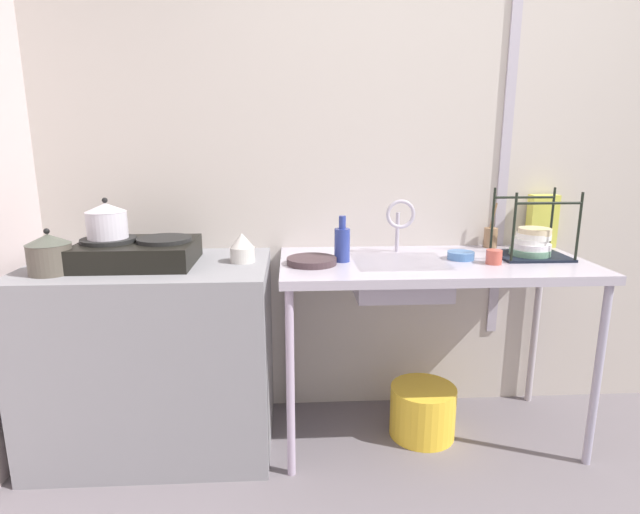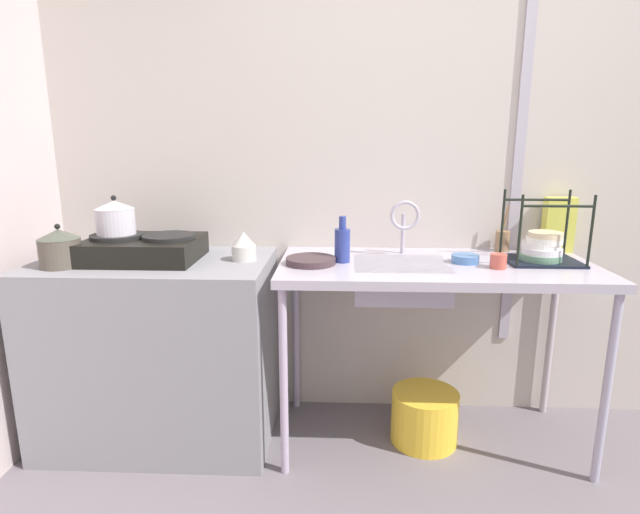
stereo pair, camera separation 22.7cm
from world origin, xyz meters
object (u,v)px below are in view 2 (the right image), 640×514
at_px(cup_by_rack, 498,261).
at_px(stove, 144,248).
at_px(pot_on_left_burner, 115,217).
at_px(bottle_by_sink, 342,244).
at_px(small_bowl_on_drainboard, 465,259).
at_px(faucet, 405,219).
at_px(sink_basin, 400,279).
at_px(pot_beside_stove, 60,248).
at_px(bucket_on_floor, 424,417).
at_px(dish_rack, 542,248).
at_px(cereal_box, 558,225).
at_px(utensil_jar, 502,240).
at_px(percolator, 244,246).
at_px(frying_pan, 311,261).

bearing_deg(cup_by_rack, stove, 176.94).
distance_m(pot_on_left_burner, bottle_by_sink, 1.04).
bearing_deg(stove, small_bowl_on_drainboard, 0.55).
height_order(pot_on_left_burner, faucet, pot_on_left_burner).
relative_size(sink_basin, bottle_by_sink, 2.01).
distance_m(pot_beside_stove, sink_basin, 1.51).
bearing_deg(small_bowl_on_drainboard, sink_basin, -175.20).
xyz_separation_m(cup_by_rack, bucket_on_floor, (-0.27, 0.07, -0.79)).
bearing_deg(pot_beside_stove, dish_rack, 4.88).
bearing_deg(bucket_on_floor, bottle_by_sink, 177.54).
xyz_separation_m(cup_by_rack, bottle_by_sink, (-0.68, 0.09, 0.05)).
height_order(faucet, bucket_on_floor, faucet).
bearing_deg(cup_by_rack, sink_basin, 169.68).
distance_m(small_bowl_on_drainboard, cereal_box, 0.58).
xyz_separation_m(faucet, cup_by_rack, (0.38, -0.24, -0.15)).
relative_size(pot_on_left_burner, cereal_box, 0.66).
bearing_deg(pot_on_left_burner, stove, 0.00).
relative_size(dish_rack, utensil_jar, 1.37).
height_order(small_bowl_on_drainboard, bucket_on_floor, small_bowl_on_drainboard).
relative_size(percolator, bottle_by_sink, 0.63).
bearing_deg(cereal_box, percolator, -170.12).
relative_size(bottle_by_sink, utensil_jar, 0.91).
bearing_deg(faucet, bucket_on_floor, -55.99).
xyz_separation_m(percolator, frying_pan, (0.31, -0.06, -0.05)).
relative_size(cereal_box, bucket_on_floor, 0.85).
bearing_deg(pot_beside_stove, sink_basin, 5.10).
height_order(dish_rack, bottle_by_sink, dish_rack).
xyz_separation_m(sink_basin, bottle_by_sink, (-0.26, 0.01, 0.16)).
xyz_separation_m(pot_on_left_burner, cereal_box, (2.10, 0.27, -0.06)).
distance_m(cup_by_rack, utensil_jar, 0.38).
xyz_separation_m(stove, cereal_box, (1.98, 0.27, 0.08)).
bearing_deg(cup_by_rack, pot_beside_stove, -178.24).
bearing_deg(sink_basin, small_bowl_on_drainboard, 4.80).
height_order(stove, frying_pan, stove).
xyz_separation_m(cereal_box, bucket_on_floor, (-0.66, -0.28, -0.90)).
xyz_separation_m(dish_rack, bucket_on_floor, (-0.50, -0.05, -0.83)).
distance_m(sink_basin, cup_by_rack, 0.43).
distance_m(pot_on_left_burner, bucket_on_floor, 1.74).
bearing_deg(utensil_jar, frying_pan, -161.56).
bearing_deg(utensil_jar, cup_by_rack, -109.30).
xyz_separation_m(faucet, utensil_jar, (0.50, 0.12, -0.12)).
bearing_deg(bucket_on_floor, dish_rack, 6.06).
bearing_deg(sink_basin, bucket_on_floor, -1.64).
distance_m(pot_on_left_burner, sink_basin, 1.33).
bearing_deg(percolator, utensil_jar, 11.50).
xyz_separation_m(pot_on_left_burner, faucet, (1.33, 0.15, -0.02)).
distance_m(sink_basin, cereal_box, 0.87).
bearing_deg(pot_beside_stove, percolator, 11.66).
distance_m(frying_pan, bucket_on_floor, 0.95).
height_order(pot_beside_stove, small_bowl_on_drainboard, pot_beside_stove).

